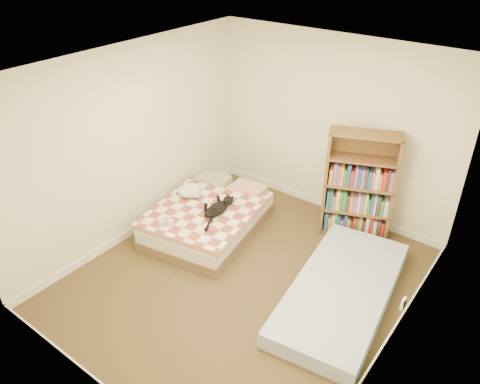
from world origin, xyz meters
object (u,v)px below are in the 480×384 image
Objects in this scene: bed at (210,217)px; bookshelf at (358,197)px; floor_mattress at (341,291)px; black_cat at (219,208)px; white_dog at (189,191)px.

bed is 1.28× the size of bookshelf.
floor_mattress is at bearing -13.52° from bed.
floor_mattress is at bearing -92.89° from bookshelf.
bed is at bearing 160.42° from black_cat.
bed is at bearing 168.55° from floor_mattress.
bookshelf is 1.42m from floor_mattress.
bookshelf is 2.05× the size of black_cat.
black_cat is 1.67× the size of white_dog.
black_cat is at bearing -29.80° from bed.
white_dog is at bearing 168.93° from floor_mattress.
bed is at bearing -32.25° from white_dog.
black_cat reaches higher than floor_mattress.
black_cat reaches higher than bed.
black_cat is at bearing 170.72° from floor_mattress.
black_cat is (-1.81, 0.05, 0.38)m from floor_mattress.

